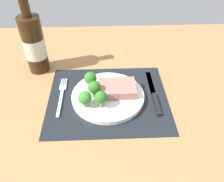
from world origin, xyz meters
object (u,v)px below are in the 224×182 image
Objects in this scene: knife at (154,95)px; wine_bottle at (34,44)px; plate at (108,96)px; fork at (61,96)px; steak at (118,88)px.

knife is 47.15cm from wine_bottle.
fork is (-15.93, 1.42, -0.55)cm from plate.
steak is 0.52× the size of knife.
knife is (15.95, 0.53, -0.50)cm from plate.
plate reaches higher than knife.
wine_bottle is (-26.41, 18.30, 10.16)cm from plate.
steak is 35.15cm from wine_bottle.
fork is at bearing 179.56° from steak.
wine_bottle is (-29.72, 17.03, 7.91)cm from steak.
wine_bottle is (-10.47, 16.88, 10.71)cm from fork.
plate is at bearing -3.30° from fork.
fork is 0.63× the size of wine_bottle.
wine_bottle is at bearing 145.27° from plate.
steak is at bearing 173.33° from knife.
wine_bottle reaches higher than knife.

